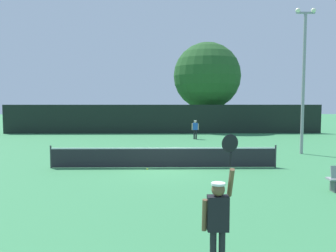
{
  "coord_description": "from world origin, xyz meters",
  "views": [
    {
      "loc": [
        -0.05,
        -15.68,
        3.19
      ],
      "look_at": [
        0.28,
        5.02,
        1.59
      ],
      "focal_mm": 35.99,
      "sensor_mm": 36.0,
      "label": 1
    }
  ],
  "objects_px": {
    "player_receiving": "(195,128)",
    "light_pole": "(304,72)",
    "spare_racket": "(335,185)",
    "parked_car_far": "(243,120)",
    "parked_car_mid": "(217,120)",
    "parked_car_near": "(99,120)",
    "large_tree": "(207,76)",
    "player_serving": "(218,214)",
    "tennis_ball": "(147,169)"
  },
  "relations": [
    {
      "from": "player_receiving",
      "to": "parked_car_near",
      "type": "height_order",
      "value": "parked_car_near"
    },
    {
      "from": "large_tree",
      "to": "parked_car_far",
      "type": "xyz_separation_m",
      "value": [
        4.82,
        4.03,
        -4.91
      ]
    },
    {
      "from": "large_tree",
      "to": "tennis_ball",
      "type": "bearing_deg",
      "value": -104.85
    },
    {
      "from": "spare_racket",
      "to": "parked_car_mid",
      "type": "height_order",
      "value": "parked_car_mid"
    },
    {
      "from": "tennis_ball",
      "to": "parked_car_far",
      "type": "height_order",
      "value": "parked_car_far"
    },
    {
      "from": "player_serving",
      "to": "player_receiving",
      "type": "bearing_deg",
      "value": 85.56
    },
    {
      "from": "parked_car_near",
      "to": "player_receiving",
      "type": "bearing_deg",
      "value": -58.27
    },
    {
      "from": "player_serving",
      "to": "parked_car_far",
      "type": "bearing_deg",
      "value": 75.84
    },
    {
      "from": "parked_car_far",
      "to": "tennis_ball",
      "type": "bearing_deg",
      "value": -106.39
    },
    {
      "from": "player_receiving",
      "to": "parked_car_far",
      "type": "xyz_separation_m",
      "value": [
        6.82,
        12.2,
        -0.15
      ]
    },
    {
      "from": "large_tree",
      "to": "parked_car_mid",
      "type": "bearing_deg",
      "value": 67.77
    },
    {
      "from": "player_serving",
      "to": "light_pole",
      "type": "bearing_deg",
      "value": 62.32
    },
    {
      "from": "player_receiving",
      "to": "light_pole",
      "type": "height_order",
      "value": "light_pole"
    },
    {
      "from": "light_pole",
      "to": "parked_car_mid",
      "type": "xyz_separation_m",
      "value": [
        -1.67,
        20.48,
        -4.03
      ]
    },
    {
      "from": "tennis_ball",
      "to": "parked_car_near",
      "type": "distance_m",
      "value": 25.96
    },
    {
      "from": "player_serving",
      "to": "large_tree",
      "type": "height_order",
      "value": "large_tree"
    },
    {
      "from": "parked_car_near",
      "to": "parked_car_far",
      "type": "height_order",
      "value": "same"
    },
    {
      "from": "tennis_ball",
      "to": "player_serving",
      "type": "bearing_deg",
      "value": -79.65
    },
    {
      "from": "parked_car_near",
      "to": "parked_car_far",
      "type": "bearing_deg",
      "value": -9.09
    },
    {
      "from": "parked_car_near",
      "to": "parked_car_mid",
      "type": "height_order",
      "value": "same"
    },
    {
      "from": "spare_racket",
      "to": "parked_car_far",
      "type": "height_order",
      "value": "parked_car_far"
    },
    {
      "from": "large_tree",
      "to": "player_receiving",
      "type": "bearing_deg",
      "value": -103.78
    },
    {
      "from": "parked_car_far",
      "to": "player_serving",
      "type": "bearing_deg",
      "value": -97.8
    },
    {
      "from": "parked_car_near",
      "to": "parked_car_far",
      "type": "xyz_separation_m",
      "value": [
        17.06,
        -0.72,
        0.0
      ]
    },
    {
      "from": "tennis_ball",
      "to": "parked_car_far",
      "type": "bearing_deg",
      "value": 67.25
    },
    {
      "from": "player_receiving",
      "to": "parked_car_mid",
      "type": "bearing_deg",
      "value": -106.96
    },
    {
      "from": "tennis_ball",
      "to": "spare_racket",
      "type": "relative_size",
      "value": 0.13
    },
    {
      "from": "player_serving",
      "to": "large_tree",
      "type": "relative_size",
      "value": 0.28
    },
    {
      "from": "parked_car_mid",
      "to": "player_receiving",
      "type": "bearing_deg",
      "value": -102.98
    },
    {
      "from": "spare_racket",
      "to": "parked_car_mid",
      "type": "relative_size",
      "value": 0.12
    },
    {
      "from": "large_tree",
      "to": "parked_car_near",
      "type": "relative_size",
      "value": 2.09
    },
    {
      "from": "light_pole",
      "to": "parked_car_near",
      "type": "relative_size",
      "value": 1.93
    },
    {
      "from": "large_tree",
      "to": "parked_car_mid",
      "type": "height_order",
      "value": "large_tree"
    },
    {
      "from": "parked_car_far",
      "to": "light_pole",
      "type": "bearing_deg",
      "value": -87.18
    },
    {
      "from": "parked_car_far",
      "to": "spare_racket",
      "type": "bearing_deg",
      "value": -89.97
    },
    {
      "from": "player_receiving",
      "to": "light_pole",
      "type": "relative_size",
      "value": 0.18
    },
    {
      "from": "spare_racket",
      "to": "parked_car_near",
      "type": "distance_m",
      "value": 31.27
    },
    {
      "from": "tennis_ball",
      "to": "parked_car_mid",
      "type": "relative_size",
      "value": 0.02
    },
    {
      "from": "light_pole",
      "to": "parked_car_near",
      "type": "xyz_separation_m",
      "value": [
        -15.84,
        20.52,
        -4.03
      ]
    },
    {
      "from": "tennis_ball",
      "to": "large_tree",
      "type": "bearing_deg",
      "value": 75.15
    },
    {
      "from": "large_tree",
      "to": "player_serving",
      "type": "bearing_deg",
      "value": -97.06
    },
    {
      "from": "spare_racket",
      "to": "large_tree",
      "type": "bearing_deg",
      "value": 94.44
    },
    {
      "from": "player_serving",
      "to": "spare_racket",
      "type": "distance_m",
      "value": 8.51
    },
    {
      "from": "light_pole",
      "to": "parked_car_far",
      "type": "xyz_separation_m",
      "value": [
        1.22,
        19.8,
        -4.03
      ]
    },
    {
      "from": "player_receiving",
      "to": "large_tree",
      "type": "bearing_deg",
      "value": -103.78
    },
    {
      "from": "light_pole",
      "to": "parked_car_mid",
      "type": "relative_size",
      "value": 1.96
    },
    {
      "from": "player_receiving",
      "to": "tennis_ball",
      "type": "height_order",
      "value": "player_receiving"
    },
    {
      "from": "player_receiving",
      "to": "large_tree",
      "type": "relative_size",
      "value": 0.17
    },
    {
      "from": "player_serving",
      "to": "parked_car_far",
      "type": "xyz_separation_m",
      "value": [
        8.48,
        33.64,
        -0.37
      ]
    },
    {
      "from": "light_pole",
      "to": "parked_car_mid",
      "type": "distance_m",
      "value": 20.94
    }
  ]
}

